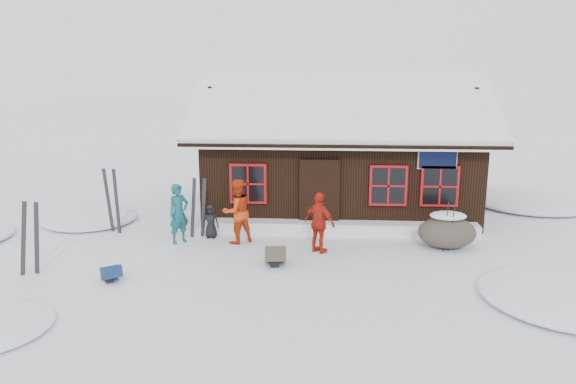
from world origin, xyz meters
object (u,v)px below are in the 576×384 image
Objects in this scene: skier_orange_right at (319,223)px; backpack_blue at (111,275)px; boulder at (447,231)px; backpack_olive at (275,257)px; skier_crouched at (211,221)px; ski_pair_left at (30,239)px; ski_poles at (449,227)px; skier_orange_left at (237,211)px; skier_teal at (179,214)px.

backpack_blue is at bearing 61.87° from skier_orange_right.
boulder is 2.27× the size of backpack_olive.
skier_crouched reaches higher than backpack_blue.
ski_pair_left is 1.32× the size of ski_poles.
skier_orange_left is at bearing 119.57° from backpack_olive.
skier_orange_right is at bearing -10.40° from backpack_blue.
skier_crouched is 1.87× the size of backpack_blue.
skier_orange_left reaches higher than ski_poles.
boulder is at bearing 13.08° from backpack_olive.
ski_pair_left reaches higher than skier_crouched.
skier_teal is 0.95m from skier_crouched.
skier_crouched is at bearing 28.02° from backpack_blue.
skier_teal is at bearing -179.74° from boulder.
backpack_olive is at bearing -160.61° from boulder.
ski_pair_left is 3.57× the size of backpack_blue.
ski_pair_left is (-2.73, -2.47, 0.03)m from skier_teal.
skier_orange_left reaches higher than skier_orange_right.
skier_teal is 1.08× the size of boulder.
skier_orange_right is at bearing -174.21° from ski_poles.
boulder is (6.97, 0.03, -0.36)m from skier_teal.
skier_orange_right reaches higher than boulder.
skier_teal is at bearing -144.76° from skier_crouched.
skier_orange_right is 3.35m from boulder.
skier_orange_right is at bearing -55.47° from skier_teal.
ski_pair_left is at bearing 52.74° from skier_orange_right.
skier_orange_left is at bearing -42.84° from skier_teal.
backpack_olive is (3.49, 1.25, 0.04)m from backpack_blue.
skier_orange_left is at bearing 19.16° from skier_orange_right.
skier_orange_left is 2.28m from skier_orange_right.
skier_crouched reaches higher than backpack_olive.
backpack_blue is at bearing 13.13° from skier_orange_left.
skier_orange_left is 2.08m from backpack_olive.
skier_orange_left is at bearing 176.44° from ski_poles.
backpack_blue is 0.75× the size of backpack_olive.
skier_orange_right is 1.05× the size of boulder.
skier_crouched is (0.74, 0.48, -0.34)m from skier_teal.
skier_orange_right is 3.16× the size of backpack_blue.
backpack_olive is at bearing -75.85° from skier_teal.
skier_orange_left reaches higher than skier_teal.
boulder reaches higher than backpack_blue.
skier_orange_left is 0.96m from skier_crouched.
boulder is 0.84× the size of ski_pair_left.
ski_poles reaches higher than boulder.
backpack_blue is at bearing -13.50° from ski_pair_left.
skier_orange_right reaches higher than ski_poles.
skier_orange_right reaches higher than backpack_blue.
skier_orange_left reaches higher than skier_crouched.
backpack_olive is (2.67, -1.48, -0.62)m from skier_teal.
ski_poles is (9.68, 2.23, -0.20)m from ski_pair_left.
boulder is 4.57m from backpack_olive.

